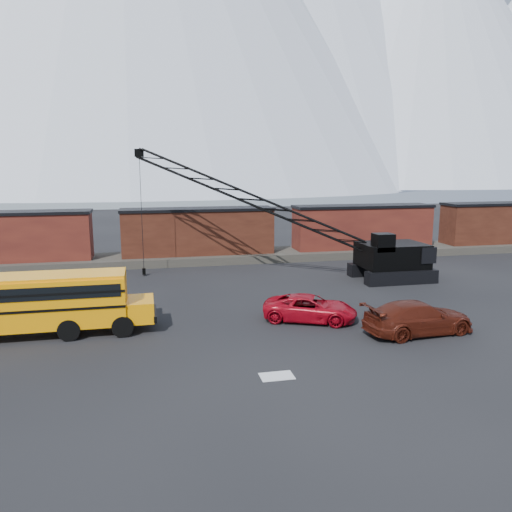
# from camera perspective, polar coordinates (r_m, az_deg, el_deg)

# --- Properties ---
(ground) EXTENTS (160.00, 160.00, 0.00)m
(ground) POSITION_cam_1_polar(r_m,az_deg,el_deg) (24.88, -1.14, -10.03)
(ground) COLOR black
(ground) RESTS_ON ground
(mountain_ridge) EXTENTS (800.00, 340.00, 240.00)m
(mountain_ridge) POSITION_cam_1_polar(r_m,az_deg,el_deg) (317.14, -11.19, 25.51)
(mountain_ridge) COLOR white
(mountain_ridge) RESTS_ON ground
(gravel_berm) EXTENTS (120.00, 5.00, 0.70)m
(gravel_berm) POSITION_cam_1_polar(r_m,az_deg,el_deg) (45.86, -6.56, -0.16)
(gravel_berm) COLOR #49443C
(gravel_berm) RESTS_ON ground
(boxcar_west_near) EXTENTS (13.70, 3.10, 4.17)m
(boxcar_west_near) POSITION_cam_1_polar(r_m,az_deg,el_deg) (46.68, -26.56, 1.99)
(boxcar_west_near) COLOR #411612
(boxcar_west_near) RESTS_ON gravel_berm
(boxcar_mid) EXTENTS (13.70, 3.10, 4.17)m
(boxcar_mid) POSITION_cam_1_polar(r_m,az_deg,el_deg) (45.49, -6.62, 2.83)
(boxcar_mid) COLOR #4D2215
(boxcar_mid) RESTS_ON gravel_berm
(boxcar_east_near) EXTENTS (13.70, 3.10, 4.17)m
(boxcar_east_near) POSITION_cam_1_polar(r_m,az_deg,el_deg) (49.71, 12.08, 3.30)
(boxcar_east_near) COLOR #411612
(boxcar_east_near) RESTS_ON gravel_berm
(boxcar_east_far) EXTENTS (13.70, 3.10, 4.17)m
(boxcar_east_far) POSITION_cam_1_polar(r_m,az_deg,el_deg) (58.18, 26.60, 3.43)
(boxcar_east_far) COLOR #4D2215
(boxcar_east_far) RESTS_ON gravel_berm
(snow_patch) EXTENTS (1.40, 0.90, 0.02)m
(snow_patch) POSITION_cam_1_polar(r_m,az_deg,el_deg) (21.37, 2.39, -13.55)
(snow_patch) COLOR silver
(snow_patch) RESTS_ON ground
(school_bus) EXTENTS (11.65, 2.65, 3.19)m
(school_bus) POSITION_cam_1_polar(r_m,az_deg,el_deg) (27.91, -24.22, -4.83)
(school_bus) COLOR orange
(school_bus) RESTS_ON ground
(red_pickup) EXTENTS (5.75, 4.33, 1.45)m
(red_pickup) POSITION_cam_1_polar(r_m,az_deg,el_deg) (28.40, 6.21, -5.94)
(red_pickup) COLOR #AA0818
(red_pickup) RESTS_ON ground
(maroon_suv) EXTENTS (6.07, 2.93, 1.70)m
(maroon_suv) POSITION_cam_1_polar(r_m,az_deg,el_deg) (27.45, 18.06, -6.71)
(maroon_suv) COLOR #4A170D
(maroon_suv) RESTS_ON ground
(crawler_crane) EXTENTS (21.84, 7.93, 10.08)m
(crawler_crane) POSITION_cam_1_polar(r_m,az_deg,el_deg) (38.07, 0.39, 6.10)
(crawler_crane) COLOR black
(crawler_crane) RESTS_ON ground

